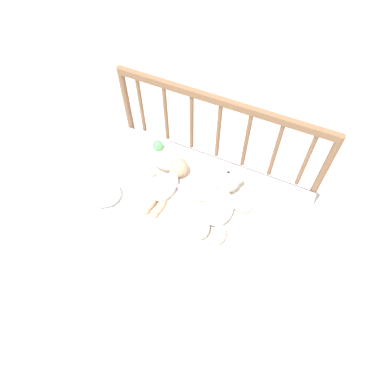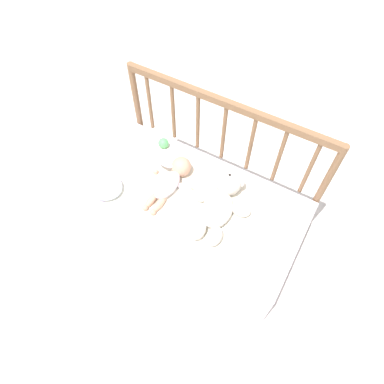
{
  "view_description": "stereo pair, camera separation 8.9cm",
  "coord_description": "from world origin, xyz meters",
  "px_view_note": "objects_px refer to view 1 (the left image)",
  "views": [
    {
      "loc": [
        0.41,
        -0.89,
        1.91
      ],
      "look_at": [
        0.0,
        -0.01,
        0.48
      ],
      "focal_mm": 32.0,
      "sensor_mm": 36.0,
      "label": 1
    },
    {
      "loc": [
        0.49,
        -0.85,
        1.91
      ],
      "look_at": [
        0.0,
        -0.01,
        0.48
      ],
      "focal_mm": 32.0,
      "sensor_mm": 36.0,
      "label": 2
    }
  ],
  "objects_px": {
    "teddy_bear": "(221,199)",
    "toy_ball": "(158,145)",
    "baby": "(170,181)",
    "small_pillow": "(103,193)"
  },
  "relations": [
    {
      "from": "teddy_bear",
      "to": "toy_ball",
      "type": "relative_size",
      "value": 7.0
    },
    {
      "from": "baby",
      "to": "toy_ball",
      "type": "xyz_separation_m",
      "value": [
        -0.18,
        0.2,
        -0.01
      ]
    },
    {
      "from": "baby",
      "to": "small_pillow",
      "type": "bearing_deg",
      "value": -144.13
    },
    {
      "from": "toy_ball",
      "to": "small_pillow",
      "type": "bearing_deg",
      "value": -103.63
    },
    {
      "from": "small_pillow",
      "to": "toy_ball",
      "type": "bearing_deg",
      "value": 76.37
    },
    {
      "from": "baby",
      "to": "toy_ball",
      "type": "bearing_deg",
      "value": 131.95
    },
    {
      "from": "toy_ball",
      "to": "small_pillow",
      "type": "xyz_separation_m",
      "value": [
        -0.1,
        -0.41,
        -0.0
      ]
    },
    {
      "from": "baby",
      "to": "small_pillow",
      "type": "distance_m",
      "value": 0.35
    },
    {
      "from": "baby",
      "to": "teddy_bear",
      "type": "bearing_deg",
      "value": 1.37
    },
    {
      "from": "teddy_bear",
      "to": "baby",
      "type": "xyz_separation_m",
      "value": [
        -0.29,
        -0.01,
        -0.01
      ]
    }
  ]
}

